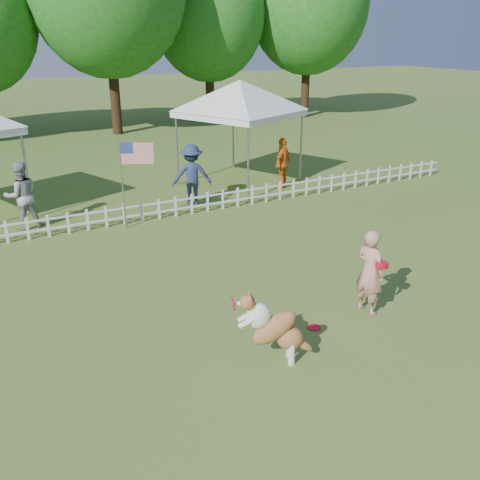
{
  "coord_description": "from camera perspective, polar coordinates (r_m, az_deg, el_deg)",
  "views": [
    {
      "loc": [
        -4.4,
        -6.73,
        4.94
      ],
      "look_at": [
        0.2,
        2.0,
        1.1
      ],
      "focal_mm": 40.0,
      "sensor_mm": 36.0,
      "label": 1
    }
  ],
  "objects": [
    {
      "name": "ground",
      "position": [
        9.43,
        4.68,
        -10.39
      ],
      "size": [
        120.0,
        120.0,
        0.0
      ],
      "primitive_type": "plane",
      "color": "#3A5D1D",
      "rests_on": "ground"
    },
    {
      "name": "picket_fence",
      "position": [
        15.14,
        -9.52,
        3.14
      ],
      "size": [
        22.0,
        0.08,
        0.6
      ],
      "primitive_type": null,
      "color": "silver",
      "rests_on": "ground"
    },
    {
      "name": "handler",
      "position": [
        10.14,
        13.68,
        -3.33
      ],
      "size": [
        0.49,
        0.66,
        1.64
      ],
      "primitive_type": "imported",
      "rotation": [
        0.0,
        0.0,
        1.75
      ],
      "color": "tan",
      "rests_on": "ground"
    },
    {
      "name": "dog",
      "position": [
        8.53,
        3.81,
        -9.33
      ],
      "size": [
        1.23,
        0.84,
        1.21
      ],
      "primitive_type": null,
      "rotation": [
        0.0,
        0.0,
        -0.42
      ],
      "color": "brown",
      "rests_on": "ground"
    },
    {
      "name": "frisbee_on_turf",
      "position": [
        9.78,
        7.87,
        -9.21
      ],
      "size": [
        0.28,
        0.28,
        0.02
      ],
      "primitive_type": "cylinder",
      "rotation": [
        0.0,
        0.0,
        -0.19
      ],
      "color": "red",
      "rests_on": "ground"
    },
    {
      "name": "canopy_tent_right",
      "position": [
        18.54,
        -0.02,
        11.24
      ],
      "size": [
        4.36,
        4.36,
        3.41
      ],
      "primitive_type": null,
      "rotation": [
        0.0,
        0.0,
        0.42
      ],
      "color": "white",
      "rests_on": "ground"
    },
    {
      "name": "flag_pole",
      "position": [
        14.4,
        -12.41,
        5.66
      ],
      "size": [
        0.87,
        0.45,
        2.37
      ],
      "primitive_type": null,
      "rotation": [
        0.0,
        0.0,
        -0.41
      ],
      "color": "gray",
      "rests_on": "ground"
    },
    {
      "name": "spectator_a",
      "position": [
        15.31,
        -22.28,
        4.4
      ],
      "size": [
        0.97,
        0.8,
        1.82
      ],
      "primitive_type": "imported",
      "rotation": [
        0.0,
        0.0,
        3.27
      ],
      "color": "#97989C",
      "rests_on": "ground"
    },
    {
      "name": "spectator_b",
      "position": [
        16.28,
        -5.16,
        6.92
      ],
      "size": [
        1.34,
        1.01,
        1.85
      ],
      "primitive_type": "imported",
      "rotation": [
        0.0,
        0.0,
        2.84
      ],
      "color": "navy",
      "rests_on": "ground"
    },
    {
      "name": "spectator_c",
      "position": [
        18.14,
        4.56,
        8.18
      ],
      "size": [
        1.06,
        0.89,
        1.7
      ],
      "primitive_type": "imported",
      "rotation": [
        0.0,
        0.0,
        3.72
      ],
      "color": "orange",
      "rests_on": "ground"
    },
    {
      "name": "tree_center_right",
      "position": [
        28.73,
        -13.98,
        23.44
      ],
      "size": [
        7.6,
        7.6,
        12.6
      ],
      "primitive_type": null,
      "color": "#215C1A",
      "rests_on": "ground"
    },
    {
      "name": "tree_right",
      "position": [
        32.15,
        -3.37,
        21.72
      ],
      "size": [
        6.2,
        6.2,
        10.4
      ],
      "primitive_type": null,
      "color": "#215C1A",
      "rests_on": "ground"
    },
    {
      "name": "tree_far_right",
      "position": [
        34.26,
        7.29,
        22.41
      ],
      "size": [
        7.0,
        7.0,
        11.4
      ],
      "primitive_type": null,
      "color": "#215C1A",
      "rests_on": "ground"
    }
  ]
}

